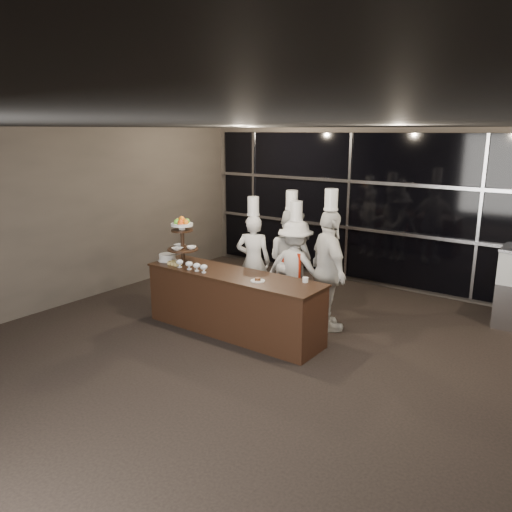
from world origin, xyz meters
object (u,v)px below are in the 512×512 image
Objects in this scene: buffet_counter at (233,303)px; layer_cake at (167,257)px; chef_b at (291,260)px; chef_c at (295,268)px; chef_a at (253,260)px; chef_d at (329,270)px; display_stand at (182,237)px.

layer_cake is (-1.30, -0.05, 0.51)m from buffet_counter.
chef_b reaches higher than chef_c.
chef_a is (0.87, 1.14, -0.15)m from layer_cake.
chef_b is (0.62, 0.20, 0.05)m from chef_a.
chef_b is at bearing 143.20° from chef_c.
layer_cake is 2.06m from chef_c.
chef_b is at bearing 158.62° from chef_d.
chef_d is (2.07, 0.94, -0.41)m from display_stand.
chef_b reaches higher than buffet_counter.
chef_c reaches higher than buffet_counter.
display_stand is 2.31m from chef_d.
chef_a reaches higher than buffet_counter.
chef_a is 1.51m from chef_d.
chef_d reaches higher than buffet_counter.
chef_c is 0.76m from chef_d.
buffet_counter is 1.40× the size of chef_b.
buffet_counter is at bearing 0.01° from display_stand.
chef_b is at bearing 81.99° from buffet_counter.
display_stand is 0.40× the size of chef_c.
display_stand is 0.39× the size of chef_a.
chef_b is at bearing 42.04° from layer_cake.
layer_cake is (-0.30, -0.05, -0.37)m from display_stand.
chef_d is at bearing 22.75° from layer_cake.
chef_d is at bearing -21.38° from chef_b.
chef_a is 0.89× the size of chef_d.
chef_a is (0.56, 1.09, -0.51)m from display_stand.
chef_a is at bearing 52.80° from layer_cake.
display_stand is (-1.00, -0.00, 0.87)m from buffet_counter.
chef_d reaches higher than chef_c.
chef_a is 1.01× the size of chef_c.
layer_cake is 0.16× the size of chef_a.
chef_c is (1.65, 1.22, -0.17)m from layer_cake.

